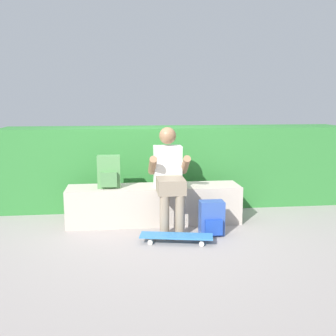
{
  "coord_description": "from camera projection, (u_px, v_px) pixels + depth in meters",
  "views": [
    {
      "loc": [
        -0.41,
        -4.64,
        1.56
      ],
      "look_at": [
        0.17,
        0.21,
        0.72
      ],
      "focal_mm": 42.43,
      "sensor_mm": 36.0,
      "label": 1
    }
  ],
  "objects": [
    {
      "name": "ground_plane",
      "position": [
        156.0,
        229.0,
        4.85
      ],
      "size": [
        24.0,
        24.0,
        0.0
      ],
      "primitive_type": "plane",
      "color": "gray"
    },
    {
      "name": "bench_main",
      "position": [
        154.0,
        204.0,
        5.07
      ],
      "size": [
        2.19,
        0.47,
        0.48
      ],
      "color": "#B2A799",
      "rests_on": "ground"
    },
    {
      "name": "backpack_on_bench",
      "position": [
        109.0,
        172.0,
        4.93
      ],
      "size": [
        0.28,
        0.23,
        0.4
      ],
      "color": "#51894C",
      "rests_on": "bench_main"
    },
    {
      "name": "skateboard_near_person",
      "position": [
        176.0,
        236.0,
        4.37
      ],
      "size": [
        0.82,
        0.36,
        0.09
      ],
      "color": "teal",
      "rests_on": "ground"
    },
    {
      "name": "person_skater",
      "position": [
        169.0,
        174.0,
        4.81
      ],
      "size": [
        0.49,
        0.62,
        1.23
      ],
      "color": "white",
      "rests_on": "ground"
    },
    {
      "name": "backpack_on_ground",
      "position": [
        212.0,
        219.0,
        4.62
      ],
      "size": [
        0.28,
        0.23,
        0.4
      ],
      "color": "#2D4C99",
      "rests_on": "ground"
    },
    {
      "name": "hedge_row",
      "position": [
        177.0,
        166.0,
        5.94
      ],
      "size": [
        5.01,
        0.74,
        1.17
      ],
      "color": "#2E7632",
      "rests_on": "ground"
    }
  ]
}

